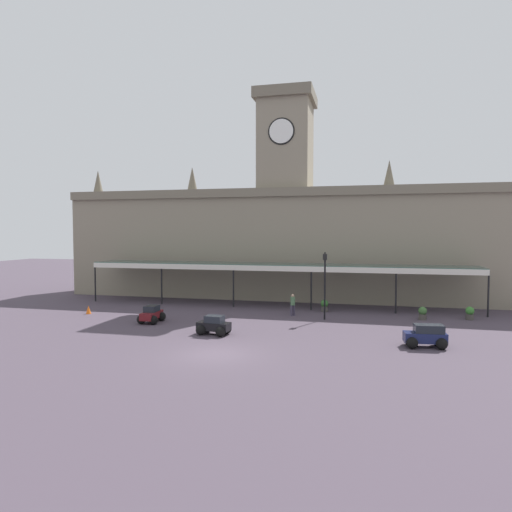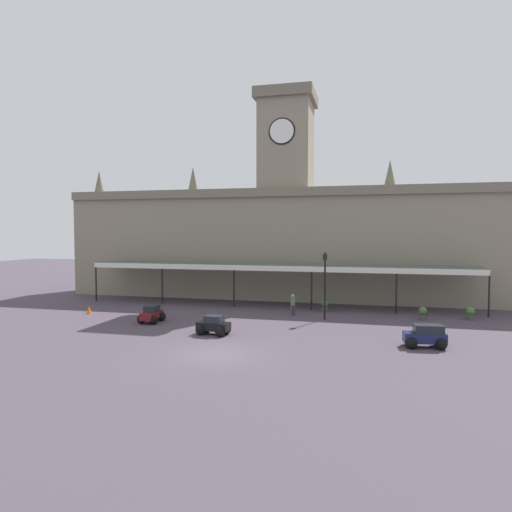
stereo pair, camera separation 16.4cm
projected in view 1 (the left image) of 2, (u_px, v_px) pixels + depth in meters
name	position (u px, v px, depth m)	size (l,w,h in m)	color
ground_plane	(216.00, 354.00, 23.56)	(140.00, 140.00, 0.00)	#483D4A
station_building	(285.00, 236.00, 43.93)	(42.85, 6.49, 19.74)	gray
entrance_canopy	(275.00, 265.00, 38.76)	(33.31, 3.26, 3.65)	#38564C
car_black_sedan	(214.00, 326.00, 28.08)	(2.14, 1.68, 1.19)	black
car_navy_estate	(426.00, 337.00, 24.98)	(2.33, 1.69, 1.27)	#19214C
car_maroon_sedan	(152.00, 315.00, 31.84)	(1.54, 2.06, 1.19)	maroon
pedestrian_beside_cars	(293.00, 304.00, 34.32)	(0.34, 0.34, 1.67)	#3F384C
victorian_lamppost	(325.00, 278.00, 32.72)	(0.30, 0.30, 4.93)	black
traffic_cone	(88.00, 310.00, 35.17)	(0.40, 0.40, 0.64)	orange
planter_by_canopy	(470.00, 313.00, 32.77)	(0.60, 0.60, 0.96)	#47423D
planter_forecourt_centre	(325.00, 306.00, 36.09)	(0.60, 0.60, 0.96)	#47423D
planter_near_kerb	(423.00, 313.00, 32.75)	(0.60, 0.60, 0.96)	#47423D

